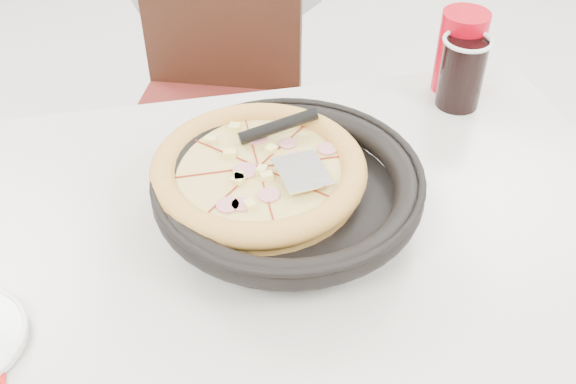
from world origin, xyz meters
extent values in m
plane|color=#B6B6B1|center=(0.00, 0.00, 0.00)|extent=(7.00, 7.00, 0.00)
cylinder|color=black|center=(-0.18, -0.23, 0.77)|extent=(0.13, 0.13, 0.04)
cylinder|color=black|center=(-0.17, -0.21, 0.79)|extent=(0.35, 0.35, 0.01)
cylinder|color=gold|center=(-0.21, -0.18, 0.81)|extent=(0.32, 0.32, 0.02)
cube|color=white|center=(-0.15, -0.22, 0.84)|extent=(0.08, 0.10, 0.00)
cylinder|color=black|center=(0.21, 0.03, 0.81)|extent=(0.08, 0.08, 0.13)
cylinder|color=#B60312|center=(0.23, 0.09, 0.83)|extent=(0.09, 0.09, 0.16)
camera|label=1|loc=(-0.33, -0.97, 1.47)|focal=42.00mm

